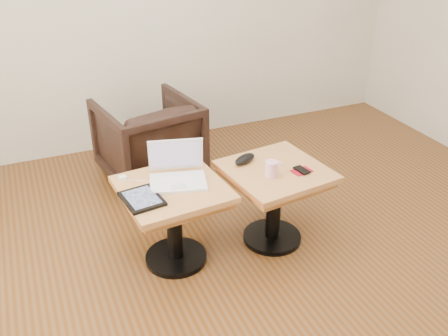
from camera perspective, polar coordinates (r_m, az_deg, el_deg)
name	(u,v)px	position (r m, az deg, el deg)	size (l,w,h in m)	color
room_shell	(303,56)	(2.25, 9.07, 12.48)	(4.52, 4.52, 2.71)	#572C0F
side_table_left	(173,206)	(2.91, -5.82, -4.31)	(0.62, 0.62, 0.52)	black
side_table_right	(275,187)	(3.08, 5.82, -2.21)	(0.64, 0.64, 0.52)	black
laptop	(177,173)	(2.88, -5.36, -0.57)	(0.37, 0.34, 0.23)	white
tablet	(142,199)	(2.73, -9.38, -3.48)	(0.22, 0.27, 0.02)	black
charging_adapter	(123,178)	(2.94, -11.51, -1.15)	(0.04, 0.04, 0.02)	white
glasses_case	(245,159)	(3.06, 2.38, 1.03)	(0.17, 0.07, 0.05)	black
striped_cup	(271,169)	(2.91, 5.41, -0.11)	(0.07, 0.07, 0.10)	pink
earbuds_tangle	(277,164)	(3.07, 6.05, 0.51)	(0.07, 0.05, 0.01)	white
phone_on_sleeve	(302,171)	(3.01, 8.88, -0.28)	(0.13, 0.11, 0.01)	#A60818
armchair	(148,140)	(3.89, -8.63, 3.24)	(0.68, 0.70, 0.64)	black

